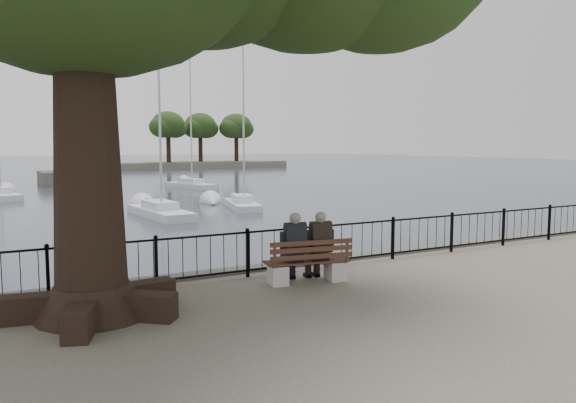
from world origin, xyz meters
TOP-DOWN VIEW (x-y plane):
  - harbor at (0.00, 3.00)m, footprint 260.00×260.00m
  - railing at (0.00, 2.50)m, footprint 22.06×0.06m
  - bench at (-0.11, 1.44)m, footprint 1.84×0.83m
  - person_left at (-0.38, 1.59)m, footprint 0.50×0.78m
  - person_right at (0.17, 1.49)m, footprint 0.50×0.78m
  - lion_monument at (2.00, 49.93)m, footprint 6.15×6.15m
  - sailboat_c at (2.36, 21.12)m, footprint 2.15×6.27m
  - sailboat_d at (7.94, 22.80)m, footprint 2.77×5.55m
  - sailboat_f at (0.42, 31.89)m, footprint 3.18×5.63m
  - sailboat_g at (10.50, 39.83)m, footprint 3.34×6.17m
  - sailboat_h at (-4.81, 36.69)m, footprint 2.66×6.17m
  - far_shore at (25.54, 79.46)m, footprint 30.00×8.60m

SIDE VIEW (x-z plane):
  - sailboat_d at x=7.94m, z-range -5.67..4.27m
  - sailboat_c at x=2.36m, z-range -6.34..4.97m
  - sailboat_f at x=0.42m, z-range -6.09..4.73m
  - sailboat_g at x=10.50m, z-range -6.53..5.18m
  - sailboat_h at x=-4.81m, z-range -7.04..5.74m
  - harbor at x=0.00m, z-range -1.10..0.10m
  - bench at x=-0.11m, z-range -0.14..0.80m
  - railing at x=0.00m, z-range 0.06..1.06m
  - person_left at x=-0.38m, z-range -0.06..1.43m
  - person_right at x=0.17m, z-range -0.06..1.43m
  - lion_monument at x=2.00m, z-range -3.24..5.79m
  - far_shore at x=25.54m, z-range -1.59..7.59m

